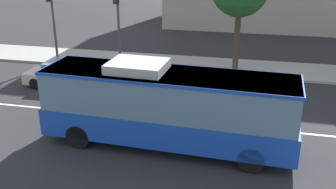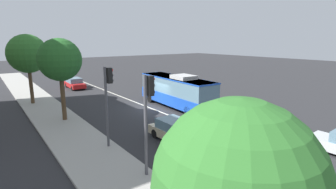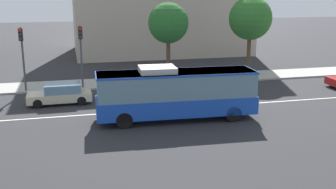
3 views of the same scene
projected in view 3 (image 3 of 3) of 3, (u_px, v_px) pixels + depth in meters
name	position (u px, v px, depth m)	size (l,w,h in m)	color
ground_plane	(180.00, 109.00, 28.57)	(160.00, 160.00, 0.00)	#28282B
sidewalk_kerb	(154.00, 81.00, 36.76)	(80.00, 3.68, 0.14)	#9E9B93
lane_centre_line	(180.00, 108.00, 28.56)	(76.00, 0.16, 0.01)	silver
transit_bus	(176.00, 92.00, 25.75)	(10.10, 2.94, 3.46)	#1947B7
sedan_beige	(61.00, 94.00, 29.62)	(4.54, 1.90, 1.46)	#C6B793
traffic_light_near_corner	(81.00, 46.00, 33.10)	(0.33, 0.62, 5.20)	#47474C
traffic_light_mid_block	(22.00, 48.00, 31.99)	(0.33, 0.62, 5.20)	#47474C
street_tree_kerbside_left	(168.00, 23.00, 35.21)	(3.48, 3.48, 6.95)	#4C3823
street_tree_kerbside_centre	(250.00, 19.00, 38.11)	(4.00, 4.00, 7.39)	#4C3823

